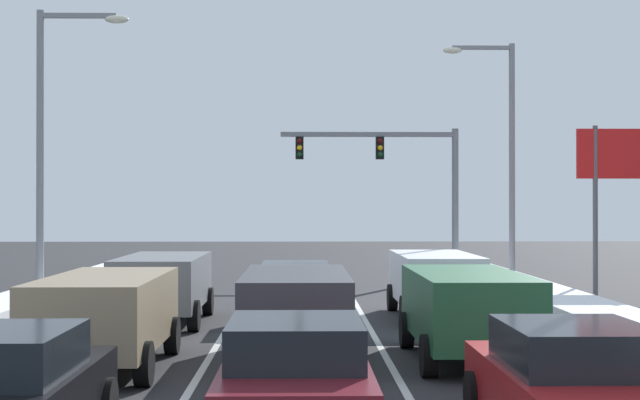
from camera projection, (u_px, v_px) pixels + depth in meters
name	position (u px, v px, depth m)	size (l,w,h in m)	color
ground_plane	(298.00, 355.00, 18.74)	(120.00, 120.00, 0.00)	#28282B
lane_stripe_between_right_lane_and_center_lane	(371.00, 331.00, 22.38)	(0.14, 39.68, 0.01)	silver
lane_stripe_between_center_lane_and_left_lane	(226.00, 331.00, 22.31)	(0.14, 39.68, 0.01)	silver
snow_bank_right_shoulder	(596.00, 319.00, 22.49)	(1.87, 39.68, 0.54)	white
sedan_red_right_lane_nearest	(573.00, 385.00, 11.50)	(2.00, 4.50, 1.51)	maroon
suv_green_right_lane_second	(467.00, 307.00, 17.99)	(2.16, 4.90, 1.67)	#1E5633
suv_white_right_lane_third	(435.00, 279.00, 24.99)	(2.16, 4.90, 1.67)	silver
sedan_maroon_center_lane_nearest	(296.00, 378.00, 11.95)	(2.00, 4.50, 1.51)	maroon
suv_charcoal_center_lane_second	(296.00, 307.00, 17.96)	(2.16, 4.90, 1.67)	#38383D
sedan_silver_center_lane_third	(295.00, 292.00, 23.96)	(2.00, 4.50, 1.51)	#B7BABF
sedan_black_left_lane_nearest	(0.00, 394.00, 10.97)	(2.00, 4.50, 1.51)	black
suv_tan_left_lane_second	(106.00, 312.00, 17.11)	(2.16, 4.90, 1.67)	#937F60
suv_gray_left_lane_third	(163.00, 282.00, 23.87)	(2.16, 4.90, 1.67)	slate
traffic_light_gantry	(400.00, 169.00, 40.48)	(7.54, 0.47, 6.20)	slate
street_lamp_right_mid	(639.00, 102.00, 20.72)	(2.66, 0.36, 8.73)	gray
street_lamp_right_far	(503.00, 142.00, 35.15)	(2.66, 0.36, 8.89)	gray
street_lamp_left_mid	(52.00, 130.00, 27.67)	(2.66, 0.36, 8.59)	gray
roadside_sign_right	(626.00, 172.00, 30.71)	(3.20, 0.16, 5.50)	#59595B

